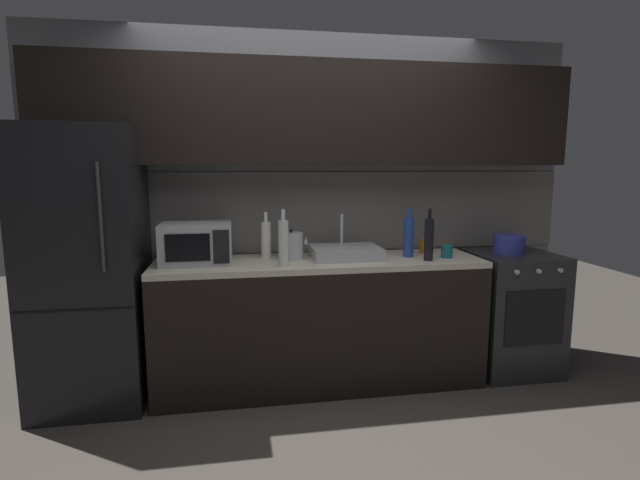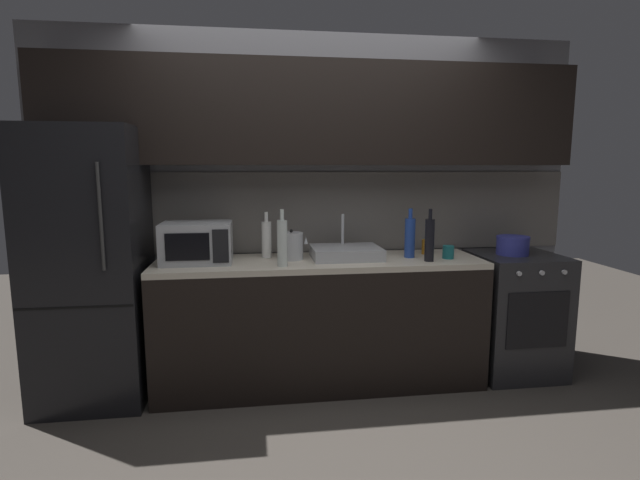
{
  "view_description": "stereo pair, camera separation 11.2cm",
  "coord_description": "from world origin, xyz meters",
  "views": [
    {
      "loc": [
        -0.56,
        -2.34,
        1.54
      ],
      "look_at": [
        0.0,
        0.9,
        1.04
      ],
      "focal_mm": 27.07,
      "sensor_mm": 36.0,
      "label": 1
    },
    {
      "loc": [
        -0.45,
        -2.35,
        1.54
      ],
      "look_at": [
        0.0,
        0.9,
        1.04
      ],
      "focal_mm": 27.07,
      "sensor_mm": 36.0,
      "label": 2
    }
  ],
  "objects": [
    {
      "name": "ground_plane",
      "position": [
        0.0,
        0.0,
        0.0
      ],
      "size": [
        10.0,
        10.0,
        0.0
      ],
      "primitive_type": "plane",
      "color": "#3D3833"
    },
    {
      "name": "back_wall",
      "position": [
        0.0,
        1.2,
        1.55
      ],
      "size": [
        4.0,
        0.44,
        2.5
      ],
      "color": "slate",
      "rests_on": "ground"
    },
    {
      "name": "refrigerator",
      "position": [
        -1.51,
        0.9,
        0.89
      ],
      "size": [
        0.68,
        0.69,
        1.79
      ],
      "color": "black",
      "rests_on": "ground"
    },
    {
      "name": "wine_bottle_dark",
      "position": [
        0.73,
        0.74,
        1.05
      ],
      "size": [
        0.06,
        0.06,
        0.36
      ],
      "color": "black",
      "rests_on": "counter_run"
    },
    {
      "name": "counter_run",
      "position": [
        0.0,
        0.9,
        0.45
      ],
      "size": [
        2.26,
        0.6,
        0.9
      ],
      "color": "black",
      "rests_on": "ground"
    },
    {
      "name": "wine_bottle_blue",
      "position": [
        0.64,
        0.9,
        1.05
      ],
      "size": [
        0.07,
        0.07,
        0.35
      ],
      "color": "#234299",
      "rests_on": "counter_run"
    },
    {
      "name": "cooking_pot",
      "position": [
        1.43,
        0.9,
        0.97
      ],
      "size": [
        0.23,
        0.23,
        0.14
      ],
      "color": "#333899",
      "rests_on": "oven_range"
    },
    {
      "name": "kettle",
      "position": [
        -0.19,
        0.94,
        0.99
      ],
      "size": [
        0.2,
        0.16,
        0.21
      ],
      "color": "#B7BABF",
      "rests_on": "counter_run"
    },
    {
      "name": "wine_bottle_clear",
      "position": [
        -0.27,
        0.71,
        1.06
      ],
      "size": [
        0.07,
        0.07,
        0.37
      ],
      "color": "silver",
      "rests_on": "counter_run"
    },
    {
      "name": "microwave",
      "position": [
        -0.83,
        0.92,
        1.04
      ],
      "size": [
        0.46,
        0.35,
        0.27
      ],
      "color": "#A8AAAF",
      "rests_on": "counter_run"
    },
    {
      "name": "mug_amber",
      "position": [
        0.82,
        1.01,
        0.95
      ],
      "size": [
        0.08,
        0.08,
        0.11
      ],
      "primitive_type": "cylinder",
      "color": "#B27019",
      "rests_on": "counter_run"
    },
    {
      "name": "mug_teal",
      "position": [
        0.9,
        0.82,
        0.95
      ],
      "size": [
        0.08,
        0.08,
        0.09
      ],
      "primitive_type": "cylinder",
      "color": "#19666B",
      "rests_on": "counter_run"
    },
    {
      "name": "sink_basin",
      "position": [
        0.19,
        0.93,
        0.94
      ],
      "size": [
        0.48,
        0.38,
        0.3
      ],
      "color": "#ADAFB5",
      "rests_on": "counter_run"
    },
    {
      "name": "wine_bottle_white",
      "position": [
        -0.36,
        1.03,
        1.03
      ],
      "size": [
        0.07,
        0.07,
        0.33
      ],
      "color": "silver",
      "rests_on": "counter_run"
    },
    {
      "name": "oven_range",
      "position": [
        1.47,
        0.9,
        0.45
      ],
      "size": [
        0.6,
        0.62,
        0.9
      ],
      "color": "#232326",
      "rests_on": "ground"
    }
  ]
}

